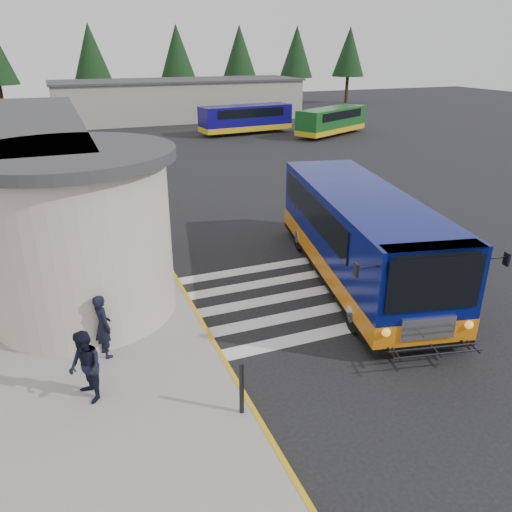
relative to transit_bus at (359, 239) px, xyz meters
name	(u,v)px	position (x,y,z in m)	size (l,w,h in m)	color
ground	(303,282)	(-1.84, 0.41, -1.46)	(140.00, 140.00, 0.00)	black
sidewalk	(21,275)	(-10.84, 4.41, -1.39)	(10.00, 34.00, 0.15)	gray
curb_strip	(162,255)	(-5.89, 4.41, -1.38)	(0.12, 34.00, 0.16)	gold
crosswalk	(301,294)	(-2.34, -0.39, -1.46)	(8.00, 5.35, 0.01)	silver
depot_building	(179,100)	(4.16, 42.41, 0.64)	(26.40, 8.40, 4.20)	gray
tree_line	(163,53)	(4.45, 50.41, 5.31)	(58.40, 4.40, 10.00)	black
transit_bus	(359,239)	(0.00, 0.00, 0.00)	(5.41, 11.17, 3.06)	#07105B
pedestrian_a	(103,326)	(-8.62, -1.83, -0.46)	(0.62, 0.41, 1.71)	black
pedestrian_b	(85,367)	(-9.16, -3.49, -0.46)	(0.83, 0.64, 1.70)	black
bollard	(242,388)	(-6.15, -5.17, -0.69)	(0.10, 0.10, 1.25)	black
far_bus_a	(246,118)	(7.46, 30.58, -0.04)	(8.71, 3.28, 2.19)	#0D085E
far_bus_b	(332,120)	(14.34, 26.90, -0.12)	(8.17, 5.65, 2.07)	#144D1B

